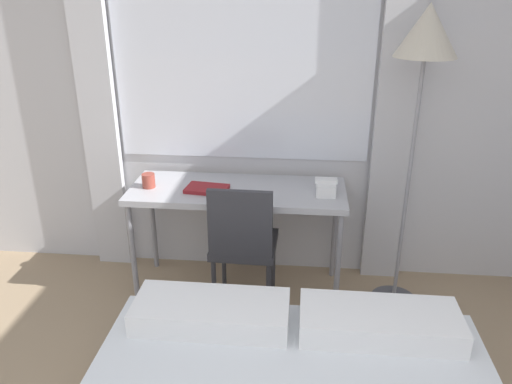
% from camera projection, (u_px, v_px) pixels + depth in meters
% --- Properties ---
extents(wall_back_with_window, '(4.62, 0.13, 2.70)m').
position_uv_depth(wall_back_with_window, '(282.00, 84.00, 3.24)').
color(wall_back_with_window, silver).
rests_on(wall_back_with_window, ground_plane).
extents(desk, '(1.38, 0.53, 0.75)m').
position_uv_depth(desk, '(237.00, 197.00, 3.21)').
color(desk, '#B2B2B7').
rests_on(desk, ground_plane).
extents(desk_chair, '(0.41, 0.41, 0.88)m').
position_uv_depth(desk_chair, '(243.00, 240.00, 3.07)').
color(desk_chair, '#333338').
rests_on(desk_chair, ground_plane).
extents(standing_lamp, '(0.34, 0.34, 1.87)m').
position_uv_depth(standing_lamp, '(424.00, 58.00, 2.70)').
color(standing_lamp, '#4C4C51').
rests_on(standing_lamp, ground_plane).
extents(telephone, '(0.14, 0.18, 0.10)m').
position_uv_depth(telephone, '(326.00, 187.00, 3.10)').
color(telephone, white).
rests_on(telephone, desk).
extents(book, '(0.28, 0.20, 0.02)m').
position_uv_depth(book, '(207.00, 189.00, 3.15)').
color(book, maroon).
rests_on(book, desk).
extents(mug, '(0.08, 0.08, 0.09)m').
position_uv_depth(mug, '(149.00, 181.00, 3.19)').
color(mug, '#993F33').
rests_on(mug, desk).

